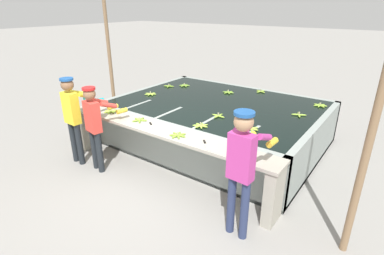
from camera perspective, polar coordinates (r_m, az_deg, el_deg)
name	(u,v)px	position (r m, az deg, el deg)	size (l,w,h in m)	color
ground_plane	(154,181)	(5.39, -7.28, -10.15)	(80.00, 80.00, 0.00)	gray
wash_tank	(216,123)	(6.67, 4.66, 0.93)	(4.33, 3.27, 0.92)	gray
work_ledge	(161,144)	(5.22, -5.95, -3.09)	(4.33, 0.45, 0.92)	#A8A393
worker_0	(73,113)	(5.98, -21.66, 2.65)	(0.42, 0.72, 1.68)	#1E2328
worker_1	(95,122)	(5.59, -18.01, 1.08)	(0.48, 0.74, 1.59)	#1E2328
worker_2	(242,163)	(3.76, 9.52, -6.65)	(0.43, 0.73, 1.76)	navy
banana_bunch_floating_0	(251,128)	(5.17, 11.12, -0.18)	(0.27, 0.28, 0.08)	#9EC642
banana_bunch_floating_1	(184,85)	(7.85, -1.45, 8.01)	(0.26, 0.28, 0.08)	#75A333
banana_bunch_floating_2	(320,105)	(6.80, 23.21, 3.89)	(0.28, 0.28, 0.08)	#8CB738
banana_bunch_floating_3	(228,92)	(7.26, 6.92, 6.67)	(0.28, 0.28, 0.08)	#75A333
banana_bunch_floating_4	(169,86)	(7.80, -4.43, 7.87)	(0.27, 0.27, 0.08)	#7FAD33
banana_bunch_floating_5	(299,115)	(6.07, 19.69, 2.31)	(0.27, 0.27, 0.08)	#93BC3D
banana_bunch_floating_6	(218,116)	(5.67, 5.03, 2.23)	(0.28, 0.28, 0.08)	#93BC3D
banana_bunch_floating_7	(150,94)	(7.14, -7.92, 6.35)	(0.28, 0.28, 0.08)	#9EC642
banana_bunch_floating_8	(201,126)	(5.20, 1.64, 0.36)	(0.28, 0.28, 0.08)	#9EC642
banana_bunch_floating_9	(261,91)	(7.48, 12.96, 6.72)	(0.28, 0.28, 0.08)	#93BC3D
banana_bunch_ledge_0	(140,120)	(5.52, -9.96, 1.42)	(0.27, 0.27, 0.08)	#7FAD33
banana_bunch_ledge_1	(178,135)	(4.81, -2.71, -1.46)	(0.28, 0.28, 0.08)	#7FAD33
banana_bunch_ledge_2	(111,111)	(6.10, -15.19, 2.99)	(0.28, 0.28, 0.08)	#9EC642
knife_0	(152,125)	(5.29, -7.69, 0.50)	(0.31, 0.21, 0.02)	silver
knife_1	(205,144)	(4.55, 2.57, -3.09)	(0.27, 0.27, 0.02)	silver
support_post_left	(110,59)	(8.15, -15.40, 12.54)	(0.09, 0.09, 3.20)	#846647
support_post_right	(371,134)	(3.74, 30.97, -1.06)	(0.09, 0.09, 3.20)	#846647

